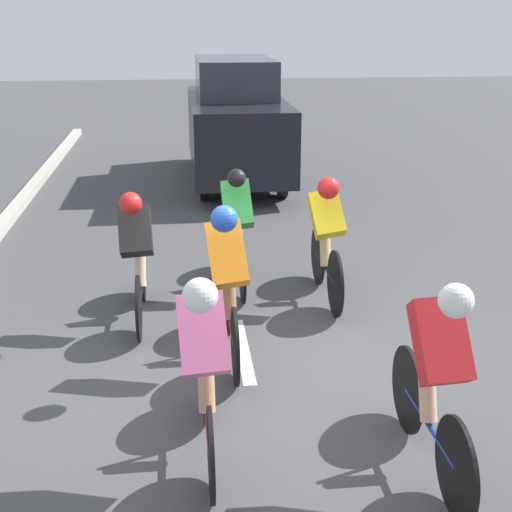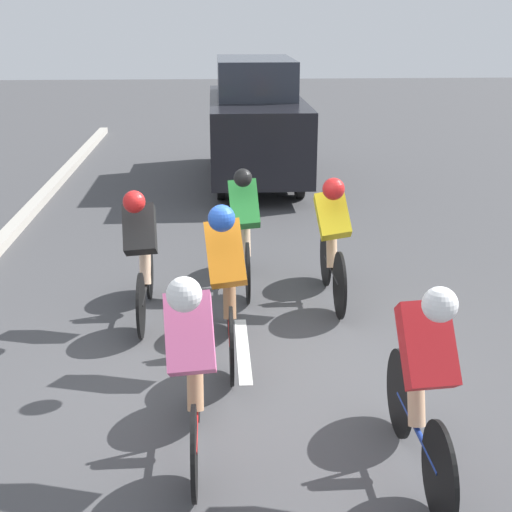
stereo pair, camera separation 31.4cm
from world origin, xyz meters
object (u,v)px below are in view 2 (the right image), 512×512
at_px(cyclist_red, 424,376).
at_px(support_car, 255,121).
at_px(cyclist_green, 245,226).
at_px(cyclist_yellow, 332,237).
at_px(cyclist_pink, 191,360).
at_px(cyclist_orange, 227,277).
at_px(cyclist_black, 142,251).

xyz_separation_m(cyclist_red, support_car, (0.57, -9.40, 0.33)).
distance_m(cyclist_green, cyclist_yellow, 1.05).
height_order(cyclist_yellow, support_car, support_car).
bearing_deg(cyclist_pink, cyclist_red, 168.40).
distance_m(cyclist_green, cyclist_pink, 3.41).
bearing_deg(cyclist_orange, cyclist_black, -49.14).
height_order(cyclist_black, cyclist_pink, cyclist_pink).
relative_size(cyclist_red, cyclist_pink, 1.04).
xyz_separation_m(cyclist_black, support_car, (-1.55, -6.54, 0.37)).
relative_size(cyclist_red, cyclist_black, 0.99).
bearing_deg(support_car, cyclist_green, 85.43).
relative_size(cyclist_red, cyclist_green, 1.01).
xyz_separation_m(cyclist_green, cyclist_yellow, (-0.93, 0.49, 0.01)).
xyz_separation_m(cyclist_red, cyclist_yellow, (0.09, -3.19, -0.03)).
bearing_deg(support_car, cyclist_yellow, 94.37).
bearing_deg(cyclist_pink, support_car, -96.11).
relative_size(cyclist_black, cyclist_green, 1.02).
relative_size(cyclist_orange, cyclist_pink, 1.06).
relative_size(cyclist_yellow, support_car, 0.37).
xyz_separation_m(cyclist_yellow, support_car, (0.47, -6.21, 0.36)).
relative_size(cyclist_black, cyclist_yellow, 1.01).
bearing_deg(cyclist_red, cyclist_green, -74.47).
distance_m(cyclist_orange, cyclist_pink, 1.58).
xyz_separation_m(cyclist_red, cyclist_black, (2.12, -2.87, -0.04)).
height_order(cyclist_red, support_car, support_car).
bearing_deg(cyclist_green, cyclist_yellow, 152.23).
distance_m(cyclist_red, cyclist_black, 3.56).
relative_size(cyclist_orange, cyclist_green, 1.03).
height_order(cyclist_red, cyclist_pink, cyclist_red).
distance_m(cyclist_red, support_car, 9.43).
height_order(cyclist_black, cyclist_yellow, cyclist_yellow).
distance_m(cyclist_orange, cyclist_black, 1.31).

